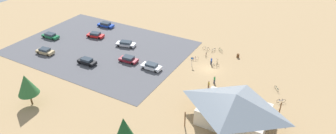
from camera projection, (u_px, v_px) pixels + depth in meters
name	position (u px, v px, depth m)	size (l,w,h in m)	color
ground	(209.00, 69.00, 62.25)	(160.00, 160.00, 0.00)	#9E7F56
parking_lot_asphalt	(101.00, 48.00, 70.71)	(41.28, 29.32, 0.05)	#4C4C51
bike_pavilion	(235.00, 106.00, 46.41)	(13.23, 10.23, 5.55)	beige
trash_bin	(238.00, 56.00, 66.35)	(0.60, 0.60, 0.90)	brown
lot_sign	(192.00, 60.00, 62.57)	(0.56, 0.08, 2.20)	#99999E
pine_west	(125.00, 133.00, 38.99)	(3.95, 3.95, 7.40)	brown
pine_center	(27.00, 85.00, 49.67)	(3.60, 3.60, 6.17)	brown
bicycle_white_by_bin	(213.00, 50.00, 68.94)	(0.57, 1.69, 0.77)	black
bicycle_yellow_near_porch	(217.00, 61.00, 64.26)	(0.65, 1.62, 0.80)	black
bicycle_green_lone_east	(221.00, 50.00, 68.84)	(1.41, 1.03, 0.88)	black
bicycle_purple_yard_left	(195.00, 58.00, 65.35)	(1.37, 1.16, 0.86)	black
bicycle_blue_back_row	(281.00, 101.00, 52.05)	(1.46, 1.05, 0.89)	black
bicycle_red_yard_front	(206.00, 54.00, 66.96)	(0.61, 1.72, 0.86)	black
bicycle_black_trailside	(215.00, 66.00, 62.69)	(1.39, 1.12, 0.86)	black
bicycle_silver_edge_north	(206.00, 49.00, 69.52)	(1.76, 0.48, 0.88)	black
bicycle_teal_edge_south	(277.00, 89.00, 55.35)	(1.10, 1.45, 0.82)	black
car_silver_second_row	(126.00, 44.00, 70.97)	(5.06, 2.94, 1.35)	#BCBCC1
car_black_by_curb	(87.00, 61.00, 63.56)	(4.37, 1.85, 1.40)	black
car_tan_aisle_side	(45.00, 51.00, 67.64)	(4.45, 2.21, 1.40)	tan
car_green_back_corner	(50.00, 36.00, 75.00)	(4.80, 1.96, 1.33)	#1E6B3D
car_maroon_front_row	(128.00, 59.00, 64.42)	(4.37, 2.13, 1.35)	maroon
car_blue_end_stall	(106.00, 25.00, 81.22)	(4.82, 2.13, 1.36)	#1E42B2
car_red_mid_lot	(95.00, 35.00, 75.35)	(4.67, 2.56, 1.37)	red
car_white_far_end	(151.00, 66.00, 61.70)	(4.43, 1.82, 1.39)	white
visitor_by_pavilion	(214.00, 80.00, 57.09)	(0.36, 0.36, 1.69)	#2D3347
visitor_at_bikes	(211.00, 61.00, 63.51)	(0.36, 0.38, 1.68)	#2D3347
visitor_crossing_yard	(209.00, 85.00, 55.43)	(0.38, 0.36, 1.70)	#2D3347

